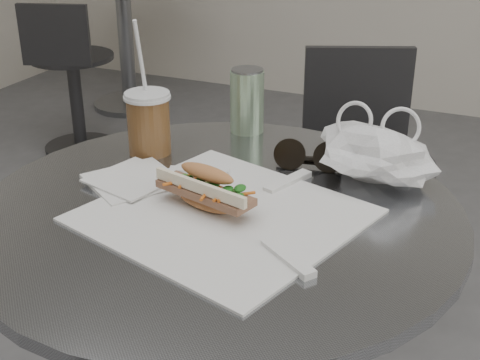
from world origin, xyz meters
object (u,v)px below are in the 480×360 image
at_px(iced_coffee, 149,122).
at_px(cafe_table, 220,348).
at_px(drink_can, 247,101).
at_px(banh_mi, 206,189).
at_px(chair_far, 357,200).
at_px(bg_table, 125,23).
at_px(sunglasses, 309,158).
at_px(bg_chair, 72,86).

bearing_deg(iced_coffee, cafe_table, -35.18).
height_order(cafe_table, drink_can, drink_can).
bearing_deg(banh_mi, chair_far, 102.97).
bearing_deg(bg_table, iced_coffee, -55.87).
xyz_separation_m(iced_coffee, drink_can, (0.12, 0.17, 0.00)).
xyz_separation_m(bg_table, sunglasses, (1.68, -2.01, 0.30)).
xyz_separation_m(banh_mi, sunglasses, (0.10, 0.21, -0.01)).
bearing_deg(cafe_table, bg_chair, 133.72).
bearing_deg(cafe_table, drink_can, 105.43).
bearing_deg(bg_table, cafe_table, -53.97).
bearing_deg(bg_chair, bg_table, 82.71).
bearing_deg(sunglasses, cafe_table, -126.85).
bearing_deg(drink_can, iced_coffee, -124.71).
xyz_separation_m(bg_table, chair_far, (1.62, -1.30, -0.13)).
bearing_deg(chair_far, banh_mi, 65.94).
distance_m(bg_chair, sunglasses, 2.10).
distance_m(banh_mi, iced_coffee, 0.26).
relative_size(bg_table, sunglasses, 5.94).
relative_size(bg_chair, banh_mi, 3.35).
bearing_deg(cafe_table, chair_far, 89.00).
bearing_deg(sunglasses, drink_can, 130.21).
distance_m(bg_chair, banh_mi, 2.18).
relative_size(chair_far, sunglasses, 6.05).
relative_size(bg_chair, drink_can, 5.64).
relative_size(bg_table, drink_can, 5.86).
bearing_deg(bg_table, bg_chair, -78.79).
bearing_deg(bg_table, drink_can, -51.20).
bearing_deg(chair_far, sunglasses, 73.17).
bearing_deg(chair_far, bg_chair, -45.56).
relative_size(chair_far, banh_mi, 3.54).
height_order(bg_table, iced_coffee, iced_coffee).
bearing_deg(bg_chair, cafe_table, -64.77).
xyz_separation_m(bg_chair, banh_mi, (1.46, -1.55, 0.46)).
distance_m(bg_table, banh_mi, 2.75).
bearing_deg(bg_chair, sunglasses, -59.39).
height_order(iced_coffee, drink_can, iced_coffee).
relative_size(bg_table, iced_coffee, 3.01).
bearing_deg(cafe_table, bg_table, 126.03).
distance_m(cafe_table, drink_can, 0.47).
relative_size(bg_chair, sunglasses, 5.72).
relative_size(cafe_table, bg_chair, 1.07).
bearing_deg(cafe_table, banh_mi, -122.92).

